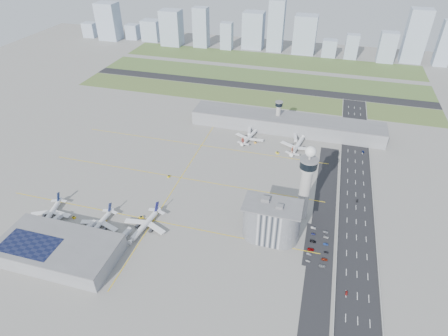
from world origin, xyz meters
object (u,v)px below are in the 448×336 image
(airplane_near_b, at_px, (98,223))
(airplane_near_a, at_px, (49,212))
(airplane_far_a, at_px, (250,135))
(tug_5, at_px, (277,153))
(car_lot_0, at_px, (308,261))
(secondary_tower, at_px, (278,113))
(tug_4, at_px, (255,142))
(car_lot_5, at_px, (313,228))
(car_lot_9, at_px, (326,244))
(tug_1, at_px, (105,220))
(car_hw_0, at_px, (346,293))
(airplane_near_c, at_px, (144,223))
(car_lot_7, at_px, (325,259))
(jet_bridge_near_2, at_px, (119,242))
(car_hw_2, at_px, (363,152))
(airplane_far_b, at_px, (298,143))
(car_lot_4, at_px, (313,234))
(car_lot_6, at_px, (322,266))
(control_tower, at_px, (306,180))
(jet_bridge_near_0, at_px, (48,227))
(car_hw_4, at_px, (349,124))
(car_lot_2, at_px, (311,249))
(jet_bridge_far_0, at_px, (249,130))
(tug_3, at_px, (169,176))
(car_lot_8, at_px, (326,252))
(jet_bridge_far_1, at_px, (295,136))
(admin_building, at_px, (271,221))
(car_lot_11, at_px, (326,232))
(tug_2, at_px, (141,218))
(car_hw_1, at_px, (357,201))
(car_lot_1, at_px, (309,254))
(jet_bridge_near_1, at_px, (83,234))
(tug_0, at_px, (74,217))

(airplane_near_b, bearing_deg, airplane_near_a, -88.26)
(airplane_far_a, distance_m, tug_5, 39.31)
(car_lot_0, bearing_deg, airplane_near_b, 101.06)
(secondary_tower, relative_size, tug_4, 11.31)
(car_lot_5, xyz_separation_m, car_lot_9, (10.18, -15.07, -0.02))
(tug_1, relative_size, car_hw_0, 0.98)
(secondary_tower, height_order, tug_4, secondary_tower)
(airplane_near_c, height_order, car_lot_0, airplane_near_c)
(car_lot_7, height_order, car_hw_0, car_lot_7)
(jet_bridge_near_2, bearing_deg, car_hw_2, -33.88)
(airplane_far_b, relative_size, car_lot_4, 13.27)
(airplane_near_b, distance_m, car_lot_6, 168.88)
(control_tower, xyz_separation_m, car_lot_9, (21.10, -27.79, -34.43))
(jet_bridge_near_2, distance_m, car_lot_0, 136.67)
(airplane_near_c, relative_size, jet_bridge_near_0, 3.02)
(car_lot_4, height_order, car_hw_4, car_hw_4)
(car_lot_2, xyz_separation_m, car_lot_5, (-0.01, 23.25, -0.02))
(secondary_tower, distance_m, airplane_near_a, 249.50)
(airplane_far_b, relative_size, jet_bridge_far_0, 3.04)
(control_tower, relative_size, tug_3, 23.67)
(airplane_near_c, relative_size, car_lot_8, 13.14)
(airplane_far_b, distance_m, jet_bridge_far_0, 59.07)
(jet_bridge_far_1, relative_size, car_lot_2, 2.96)
(car_lot_0, relative_size, car_lot_2, 0.70)
(admin_building, relative_size, car_lot_6, 9.30)
(car_lot_11, distance_m, car_hw_0, 55.32)
(airplane_near_b, relative_size, tug_2, 10.98)
(car_lot_0, xyz_separation_m, car_lot_4, (1.53, 28.05, -0.02))
(car_hw_0, distance_m, car_hw_1, 98.63)
(jet_bridge_far_0, bearing_deg, tug_1, -34.58)
(control_tower, relative_size, airplane_near_c, 1.53)
(car_hw_0, bearing_deg, car_lot_1, 138.31)
(admin_building, distance_m, car_lot_9, 43.71)
(tug_4, xyz_separation_m, car_lot_4, (70.26, -121.39, -0.27))
(car_lot_0, distance_m, car_lot_2, 11.51)
(car_lot_4, bearing_deg, car_lot_11, -57.23)
(car_lot_2, bearing_deg, car_lot_4, -8.44)
(airplane_far_a, bearing_deg, airplane_near_a, 155.20)
(jet_bridge_near_1, bearing_deg, tug_0, 59.34)
(jet_bridge_far_1, bearing_deg, airplane_near_c, -38.71)
(car_lot_2, height_order, car_lot_6, car_lot_2)
(airplane_far_b, bearing_deg, airplane_near_c, 157.38)
(tug_2, bearing_deg, jet_bridge_near_0, -103.94)
(car_lot_8, relative_size, car_lot_9, 0.87)
(control_tower, bearing_deg, car_lot_2, -73.09)
(car_lot_6, bearing_deg, car_lot_8, -12.57)
(airplane_near_c, relative_size, jet_bridge_near_1, 3.02)
(airplane_far_b, distance_m, car_hw_2, 66.45)
(airplane_far_b, xyz_separation_m, car_hw_1, (58.71, -72.85, -5.35))
(car_lot_0, distance_m, car_hw_1, 85.10)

